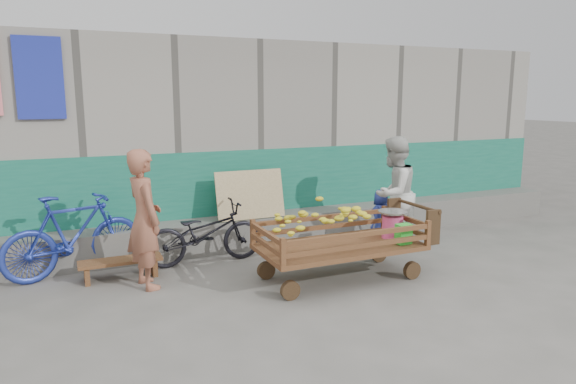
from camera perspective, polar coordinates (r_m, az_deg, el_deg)
name	(u,v)px	position (r m, az deg, el deg)	size (l,w,h in m)	color
ground	(297,308)	(5.48, 0.96, -12.81)	(80.00, 80.00, 0.00)	#585650
building_wall	(196,139)	(8.90, -10.14, 5.80)	(12.00, 3.50, 3.00)	gray
banana_cart	(337,230)	(6.13, 5.50, -4.25)	(2.12, 0.97, 0.91)	#562D18
bench	(121,264)	(6.58, -18.09, -7.64)	(0.97, 0.29, 0.24)	#562D18
vendor_man	(145,219)	(6.07, -15.65, -2.91)	(0.59, 0.38, 1.61)	#9D5B43
woman	(393,194)	(7.46, 11.62, -0.17)	(0.79, 0.62, 1.63)	silver
child	(381,217)	(7.77, 10.27, -2.73)	(0.40, 0.26, 0.83)	#2B3791
bicycle_dark	(205,233)	(6.85, -9.25, -4.53)	(0.54, 1.56, 0.82)	black
bicycle_blue	(74,235)	(6.82, -22.70, -4.42)	(0.48, 1.70, 1.02)	#2437A1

